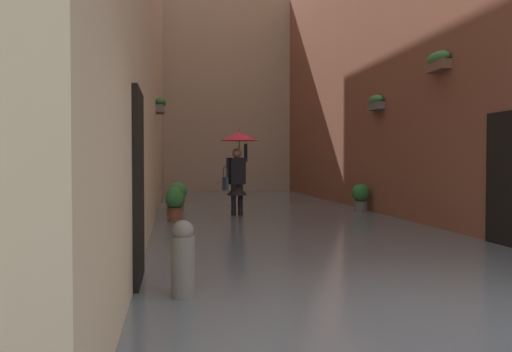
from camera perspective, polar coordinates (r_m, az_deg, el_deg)
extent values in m
plane|color=#605B56|center=(14.06, 0.93, -4.22)|extent=(60.00, 60.00, 0.00)
cube|color=slate|center=(14.05, 0.93, -3.99)|extent=(6.34, 25.10, 0.11)
cube|color=black|center=(9.13, 25.26, -0.61)|extent=(0.08, 1.10, 2.20)
cube|color=#66605B|center=(13.88, 12.61, 7.23)|extent=(0.20, 0.70, 0.18)
ellipsoid|color=#428947|center=(13.89, 12.62, 7.89)|extent=(0.28, 0.76, 0.24)
cube|color=brown|center=(11.06, 18.76, 10.98)|extent=(0.20, 0.70, 0.18)
ellipsoid|color=#428947|center=(11.09, 18.77, 11.79)|extent=(0.28, 0.76, 0.24)
cube|color=black|center=(6.00, -12.44, -1.58)|extent=(0.08, 1.10, 2.20)
cube|color=#66605B|center=(13.33, -10.14, 6.96)|extent=(0.20, 0.70, 0.18)
ellipsoid|color=#2D7033|center=(13.35, -10.15, 7.64)|extent=(0.28, 0.76, 0.24)
cube|color=tan|center=(24.51, -3.25, 8.29)|extent=(9.14, 1.80, 8.55)
cube|color=#2D2319|center=(13.06, -2.40, -4.44)|extent=(0.17, 0.26, 0.10)
cylinder|color=black|center=(13.02, -2.40, -2.56)|extent=(0.15, 0.15, 0.76)
cube|color=#2D2319|center=(13.12, -1.66, -4.41)|extent=(0.17, 0.26, 0.10)
cylinder|color=black|center=(13.08, -1.67, -2.54)|extent=(0.15, 0.15, 0.76)
cube|color=black|center=(13.02, -2.04, 0.53)|extent=(0.42, 0.31, 0.64)
cone|color=black|center=(13.03, -2.04, -1.41)|extent=(0.61, 0.61, 0.28)
sphere|color=#8C664C|center=(13.02, -2.04, 2.44)|extent=(0.23, 0.23, 0.23)
cylinder|color=black|center=(13.10, -1.10, 2.48)|extent=(0.10, 0.10, 0.44)
cylinder|color=black|center=(12.94, -2.99, 0.89)|extent=(0.10, 0.10, 0.48)
cylinder|color=black|center=(13.04, -1.79, 3.10)|extent=(0.02, 0.02, 0.52)
cone|color=red|center=(13.05, -1.79, 4.25)|extent=(0.94, 0.94, 0.22)
cylinder|color=black|center=(13.06, -1.80, 4.87)|extent=(0.01, 0.01, 0.08)
cube|color=#334766|center=(12.90, -3.29, -0.82)|extent=(0.13, 0.29, 0.32)
torus|color=#334766|center=(12.89, -3.29, 0.42)|extent=(0.09, 0.30, 0.30)
cylinder|color=brown|center=(13.70, -8.72, -3.59)|extent=(0.33, 0.33, 0.38)
torus|color=brown|center=(13.68, -8.73, -2.79)|extent=(0.36, 0.36, 0.04)
ellipsoid|color=#428947|center=(13.67, -8.73, -1.96)|extent=(0.37, 0.37, 0.40)
cylinder|color=#66605B|center=(14.40, 11.04, -3.38)|extent=(0.34, 0.34, 0.36)
torus|color=#56524E|center=(14.39, 11.05, -2.66)|extent=(0.37, 0.37, 0.04)
ellipsoid|color=#2D7033|center=(14.37, 11.05, -1.74)|extent=(0.46, 0.46, 0.46)
cylinder|color=brown|center=(12.08, -8.58, -4.31)|extent=(0.31, 0.31, 0.37)
torus|color=brown|center=(12.06, -8.58, -3.44)|extent=(0.34, 0.34, 0.04)
ellipsoid|color=#2D7033|center=(12.05, -8.58, -2.48)|extent=(0.43, 0.43, 0.40)
cylinder|color=#66605B|center=(14.63, -8.30, -3.26)|extent=(0.32, 0.32, 0.38)
torus|color=#56524E|center=(14.61, -8.30, -2.51)|extent=(0.36, 0.36, 0.04)
ellipsoid|color=#428947|center=(14.60, -8.30, -1.58)|extent=(0.50, 0.50, 0.48)
cylinder|color=slate|center=(5.33, -7.76, -10.09)|extent=(0.23, 0.23, 0.70)
sphere|color=slate|center=(5.26, -7.78, -5.79)|extent=(0.21, 0.21, 0.21)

